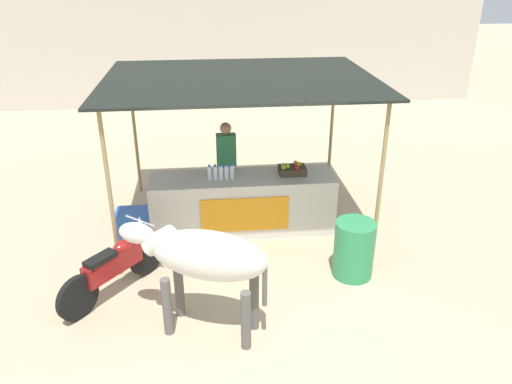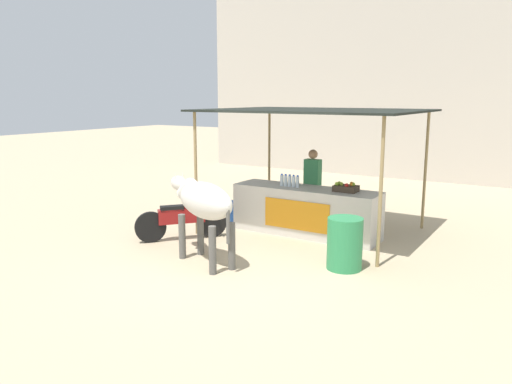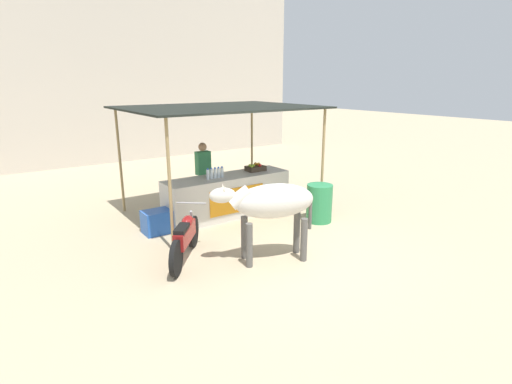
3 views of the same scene
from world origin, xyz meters
TOP-DOWN VIEW (x-y plane):
  - ground_plane at (0.00, 0.00)m, footprint 60.00×60.00m
  - building_wall_far at (0.00, 10.36)m, footprint 16.00×0.50m
  - stall_counter at (0.00, 2.20)m, footprint 3.00×0.82m
  - stall_awning at (0.00, 2.50)m, footprint 4.20×3.20m
  - water_bottle_row at (-0.35, 2.15)m, footprint 0.43×0.07m
  - fruit_crate at (0.82, 2.25)m, footprint 0.44×0.32m
  - vendor_behind_counter at (-0.22, 2.95)m, footprint 0.34×0.22m
  - cooler_box at (-1.77, 2.10)m, footprint 0.60×0.44m
  - water_barrel at (1.46, 0.68)m, footprint 0.57×0.57m
  - cow at (-0.65, -0.29)m, footprint 1.83×0.99m
  - motorcycle_parked at (-1.86, 0.59)m, footprint 1.21×1.44m

SIDE VIEW (x-z plane):
  - ground_plane at x=0.00m, z-range 0.00..0.00m
  - cooler_box at x=-1.77m, z-range 0.00..0.48m
  - water_barrel at x=1.46m, z-range 0.00..0.85m
  - motorcycle_parked at x=-1.86m, z-range -0.02..0.88m
  - stall_counter at x=0.00m, z-range 0.00..0.96m
  - vendor_behind_counter at x=-0.22m, z-range 0.02..1.67m
  - cow at x=-0.65m, z-range 0.32..1.75m
  - fruit_crate at x=0.82m, z-range 0.94..1.13m
  - water_bottle_row at x=-0.35m, z-range 0.95..1.20m
  - stall_awning at x=0.00m, z-range 1.16..3.66m
  - building_wall_far at x=0.00m, z-range 0.00..6.87m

